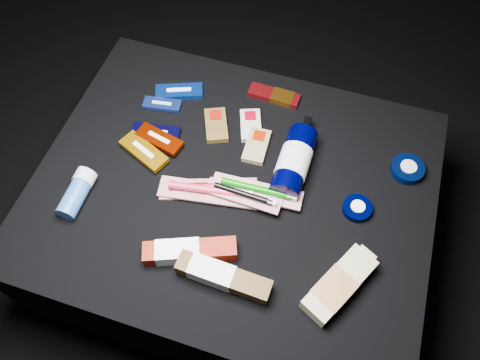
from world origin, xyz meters
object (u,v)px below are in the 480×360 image
(lotion_bottle, at_px, (294,162))
(bodywash_bottle, at_px, (338,286))
(toothpaste_carton_red, at_px, (186,251))
(deodorant_stick, at_px, (77,192))

(lotion_bottle, xyz_separation_m, bodywash_bottle, (0.17, -0.27, -0.02))
(bodywash_bottle, bearing_deg, lotion_bottle, 149.70)
(bodywash_bottle, height_order, toothpaste_carton_red, same)
(bodywash_bottle, distance_m, deodorant_stick, 0.65)
(toothpaste_carton_red, bearing_deg, lotion_bottle, 37.69)
(deodorant_stick, relative_size, toothpaste_carton_red, 0.58)
(lotion_bottle, relative_size, bodywash_bottle, 1.22)
(bodywash_bottle, xyz_separation_m, toothpaste_carton_red, (-0.34, -0.03, -0.00))
(lotion_bottle, xyz_separation_m, deodorant_stick, (-0.48, -0.23, -0.01))
(deodorant_stick, bearing_deg, lotion_bottle, 25.42)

